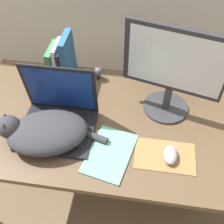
% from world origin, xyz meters
% --- Properties ---
extents(desk, '(1.39, 0.76, 0.73)m').
position_xyz_m(desk, '(0.00, 0.38, 0.66)').
color(desk, brown).
rests_on(desk, ground_plane).
extents(laptop, '(0.34, 0.28, 0.29)m').
position_xyz_m(laptop, '(-0.22, 0.31, 0.79)').
color(laptop, black).
rests_on(laptop, desk).
extents(cat, '(0.48, 0.34, 0.14)m').
position_xyz_m(cat, '(-0.25, 0.22, 0.79)').
color(cat, '#333338').
rests_on(cat, desk).
extents(external_monitor, '(0.45, 0.22, 0.45)m').
position_xyz_m(external_monitor, '(0.27, 0.50, 0.97)').
color(external_monitor, '#333338').
rests_on(external_monitor, desk).
extents(mousepad, '(0.26, 0.16, 0.00)m').
position_xyz_m(mousepad, '(0.27, 0.21, 0.73)').
color(mousepad, olive).
rests_on(mousepad, desk).
extents(computer_mouse, '(0.06, 0.10, 0.04)m').
position_xyz_m(computer_mouse, '(0.30, 0.21, 0.75)').
color(computer_mouse, '#99999E').
rests_on(computer_mouse, mousepad).
extents(book_row, '(0.12, 0.16, 0.26)m').
position_xyz_m(book_row, '(-0.29, 0.66, 0.84)').
color(book_row, '#387A42').
rests_on(book_row, desk).
extents(notepad, '(0.23, 0.30, 0.01)m').
position_xyz_m(notepad, '(0.04, 0.19, 0.74)').
color(notepad, '#6BBC93').
rests_on(notepad, desk).
extents(webcam, '(0.05, 0.05, 0.07)m').
position_xyz_m(webcam, '(-0.10, 0.67, 0.78)').
color(webcam, '#232328').
rests_on(webcam, desk).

